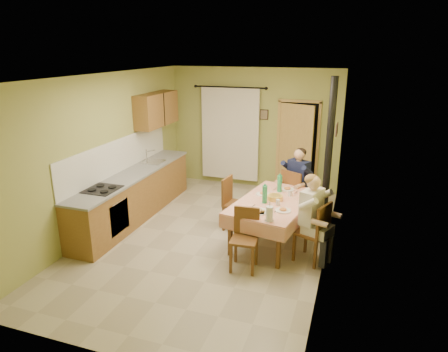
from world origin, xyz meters
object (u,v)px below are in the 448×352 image
(chair_near, at_px, (244,251))
(chair_right, at_px, (311,244))
(chair_far, at_px, (295,205))
(chair_left, at_px, (236,214))
(stove_flue, at_px, (326,184))
(dining_table, at_px, (273,221))
(man_right, at_px, (313,209))
(man_far, at_px, (297,176))

(chair_near, xyz_separation_m, chair_right, (0.94, 0.56, 0.00))
(chair_far, bearing_deg, chair_near, -74.51)
(chair_left, height_order, stove_flue, stove_flue)
(chair_near, distance_m, stove_flue, 1.87)
(chair_far, height_order, stove_flue, stove_flue)
(dining_table, relative_size, stove_flue, 0.72)
(chair_near, bearing_deg, man_right, -152.74)
(man_far, height_order, man_right, same)
(chair_far, height_order, chair_near, chair_far)
(dining_table, height_order, chair_right, chair_right)
(dining_table, distance_m, man_far, 1.24)
(dining_table, height_order, man_far, man_far)
(chair_far, relative_size, man_right, 0.73)
(dining_table, relative_size, man_right, 1.44)
(dining_table, distance_m, chair_left, 0.83)
(man_far, bearing_deg, chair_left, -113.35)
(chair_far, relative_size, stove_flue, 0.36)
(dining_table, height_order, stove_flue, stove_flue)
(stove_flue, bearing_deg, man_far, 128.34)
(chair_right, xyz_separation_m, stove_flue, (0.09, 0.82, 0.73))
(man_far, distance_m, man_right, 1.63)
(dining_table, xyz_separation_m, chair_left, (-0.76, 0.30, -0.09))
(dining_table, height_order, chair_far, chair_far)
(chair_left, bearing_deg, chair_far, 135.39)
(dining_table, height_order, chair_near, chair_near)
(man_far, relative_size, stove_flue, 0.50)
(chair_left, bearing_deg, stove_flue, 98.69)
(chair_far, bearing_deg, chair_left, -113.62)
(chair_right, distance_m, chair_left, 1.66)
(chair_right, relative_size, chair_left, 1.01)
(dining_table, distance_m, stove_flue, 1.10)
(chair_left, bearing_deg, chair_near, 28.64)
(chair_near, height_order, man_far, man_far)
(man_right, bearing_deg, chair_left, 84.85)
(man_right, height_order, stove_flue, stove_flue)
(man_far, bearing_deg, stove_flue, -24.45)
(chair_far, xyz_separation_m, chair_left, (-0.98, -0.80, -0.00))
(dining_table, bearing_deg, man_right, -22.11)
(chair_right, relative_size, man_far, 0.71)
(chair_far, distance_m, chair_right, 1.62)
(chair_right, bearing_deg, chair_near, 142.72)
(dining_table, relative_size, chair_left, 2.05)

